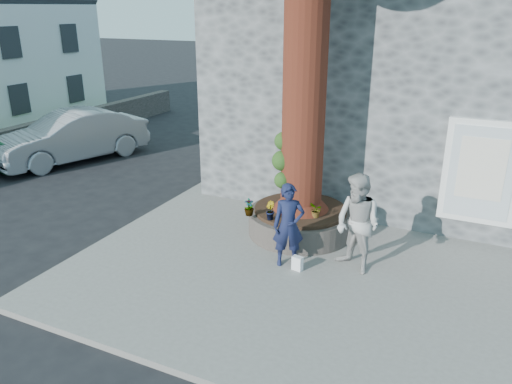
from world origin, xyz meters
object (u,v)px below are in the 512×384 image
at_px(man, 289,225).
at_px(car_silver, 71,137).
at_px(planter, 300,221).
at_px(a_board_sign, 5,158).
at_px(woman, 358,224).

xyz_separation_m(man, car_silver, (-9.35, 3.85, -0.13)).
relative_size(planter, man, 1.38).
relative_size(planter, a_board_sign, 2.30).
distance_m(planter, woman, 2.02).
xyz_separation_m(car_silver, a_board_sign, (-0.91, -1.93, -0.33)).
bearing_deg(car_silver, woman, 1.38).
bearing_deg(woman, car_silver, -170.36).
bearing_deg(planter, car_silver, 165.25).
relative_size(man, woman, 0.87).
distance_m(planter, car_silver, 9.37).
distance_m(woman, a_board_sign, 11.63).
distance_m(man, car_silver, 10.11).
bearing_deg(man, car_silver, 131.22).
distance_m(planter, a_board_sign, 9.97).
bearing_deg(woman, planter, 172.28).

